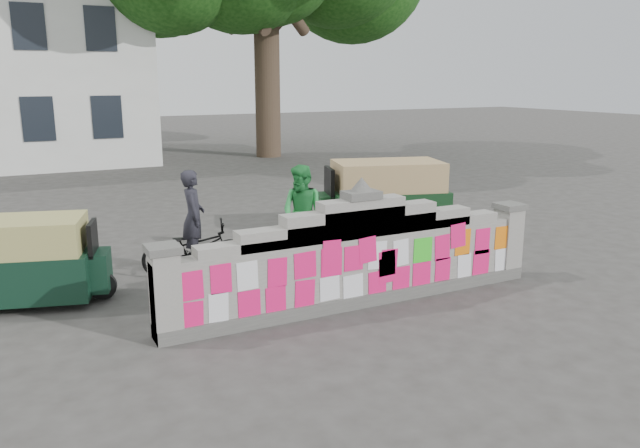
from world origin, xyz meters
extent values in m
plane|color=#383533|center=(0.00, 0.00, 0.00)|extent=(100.00, 100.00, 0.00)
cube|color=#4C4C49|center=(0.00, 0.00, 0.10)|extent=(6.40, 0.42, 0.20)
cube|color=gray|center=(0.00, 0.00, 0.60)|extent=(6.40, 0.32, 1.00)
cube|color=gray|center=(0.00, 0.00, 1.17)|extent=(5.20, 0.32, 0.14)
cube|color=gray|center=(0.00, 0.00, 1.24)|extent=(4.00, 0.32, 0.28)
cube|color=gray|center=(0.00, 0.00, 1.32)|extent=(2.60, 0.32, 0.44)
cube|color=gray|center=(0.00, 0.00, 1.39)|extent=(1.40, 0.32, 0.58)
cube|color=#4C4C49|center=(0.00, 0.00, 1.74)|extent=(0.55, 0.36, 0.12)
cone|color=#4C4C49|center=(0.00, 0.00, 1.90)|extent=(0.36, 0.36, 0.22)
cube|color=gray|center=(-3.02, 0.00, 0.62)|extent=(0.36, 0.40, 1.24)
cube|color=#4C4C49|center=(-3.02, 0.00, 1.28)|extent=(0.44, 0.44, 0.10)
cube|color=gray|center=(3.02, 0.00, 0.62)|extent=(0.36, 0.40, 1.24)
cube|color=#4C4C49|center=(3.02, 0.00, 1.28)|extent=(0.44, 0.44, 0.10)
cylinder|color=#38281E|center=(6.00, 18.00, 3.00)|extent=(1.10, 1.10, 6.00)
imported|color=black|center=(-1.86, 2.62, 0.49)|extent=(1.96, 1.07, 0.98)
imported|color=#222129|center=(-1.86, 2.62, 0.83)|extent=(0.53, 0.68, 1.66)
imported|color=green|center=(0.27, 2.58, 0.93)|extent=(1.10, 1.14, 1.86)
cube|color=black|center=(-4.68, 2.42, 0.48)|extent=(2.35, 1.69, 0.70)
cube|color=tan|center=(-4.68, 2.42, 1.10)|extent=(2.17, 1.60, 0.53)
cube|color=black|center=(-3.63, 2.11, 0.48)|extent=(0.59, 0.71, 0.62)
cube|color=black|center=(-3.63, 2.11, 1.01)|extent=(0.24, 0.61, 0.53)
cylinder|color=black|center=(-3.54, 2.09, 0.22)|extent=(0.45, 0.22, 0.44)
cube|color=black|center=(2.86, 3.60, 0.59)|extent=(2.85, 2.05, 0.85)
cube|color=tan|center=(2.86, 3.60, 1.33)|extent=(2.63, 1.94, 0.64)
cube|color=black|center=(1.58, 3.98, 0.59)|extent=(0.72, 0.87, 0.75)
cube|color=black|center=(1.58, 3.98, 1.23)|extent=(0.29, 0.74, 0.64)
cylinder|color=black|center=(1.48, 4.01, 0.27)|extent=(0.55, 0.27, 0.53)
cylinder|color=black|center=(3.95, 3.90, 0.27)|extent=(0.55, 0.27, 0.53)
cylinder|color=black|center=(3.62, 2.77, 0.27)|extent=(0.55, 0.27, 0.53)
camera|label=1|loc=(-4.80, -7.92, 3.47)|focal=35.00mm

